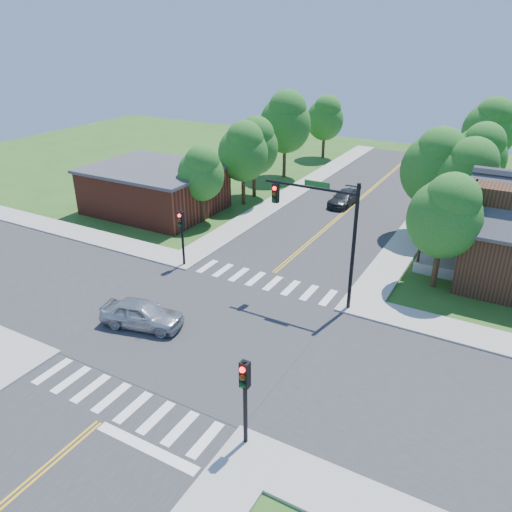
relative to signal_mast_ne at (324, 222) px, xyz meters
The scene contains 25 objects.
ground 8.37m from the signal_mast_ne, 125.00° to the right, with size 100.00×100.00×0.00m, color #29551A.
road_ns 8.36m from the signal_mast_ne, 125.00° to the right, with size 10.00×90.00×0.04m, color #2D2D30.
road_ew 8.36m from the signal_mast_ne, 125.00° to the right, with size 90.00×10.00×0.04m, color #2D2D30.
intersection_patch 8.37m from the signal_mast_ne, 125.00° to the right, with size 10.20×10.20×0.06m, color #2D2D30.
sidewalk_nw 22.73m from the signal_mast_ne, 152.60° to the left, with size 40.00×40.00×0.14m.
crosswalk_north 6.23m from the signal_mast_ne, behind, with size 8.85×2.00×0.01m.
crosswalk_south 13.32m from the signal_mast_ne, 108.36° to the right, with size 8.85×2.00×0.01m.
centerline 8.34m from the signal_mast_ne, 125.00° to the right, with size 0.30×90.00×0.01m.
stop_bar 14.12m from the signal_mast_ne, 96.11° to the right, with size 4.60×0.45×0.09m, color white.
signal_mast_ne is the anchor object (origin of this frame).
signal_pole_se 11.55m from the signal_mast_ne, 81.44° to the right, with size 0.34×0.42×3.80m.
signal_pole_nw 9.76m from the signal_mast_ne, behind, with size 0.34×0.42×3.80m.
building_nw 19.87m from the signal_mast_ne, 157.21° to the left, with size 10.40×8.40×3.73m.
tree_e_a 7.30m from the signal_mast_ne, 43.31° to the left, with size 4.17×3.96×7.09m.
tree_e_b 13.52m from the signal_mast_ne, 67.03° to the left, with size 4.53×4.30×7.70m.
tree_e_c 20.63m from the signal_mast_ne, 75.62° to the left, with size 4.42×4.20×7.52m.
tree_e_d 29.81m from the signal_mast_ne, 80.69° to the left, with size 4.92×4.68×8.37m.
tree_w_a 14.96m from the signal_mast_ne, 150.78° to the left, with size 3.65×3.47×6.20m.
tree_w_b 19.48m from the signal_mast_ne, 130.30° to the left, with size 4.28×4.06×7.27m.
tree_w_c 25.69m from the signal_mast_ne, 120.76° to the left, with size 5.13×4.88×8.73m.
tree_w_d 34.12m from the signal_mast_ne, 111.94° to the left, with size 4.25×4.03×7.22m.
tree_house 13.53m from the signal_mast_ne, 76.96° to the left, with size 4.74×4.50×8.05m.
tree_bldg 17.63m from the signal_mast_ne, 134.60° to the left, with size 4.28×4.06×7.27m.
car_silver 10.66m from the signal_mast_ne, 135.59° to the right, with size 4.60×2.67×1.47m, color #BABEC2.
car_dgrey 17.71m from the signal_mast_ne, 105.70° to the left, with size 1.95×4.33×1.23m, color #282A2C.
Camera 1 is at (12.79, -17.63, 14.28)m, focal length 35.00 mm.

